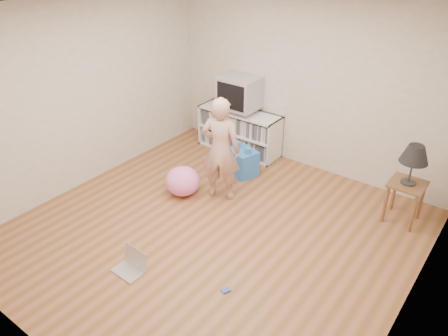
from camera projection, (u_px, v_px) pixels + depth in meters
ground at (213, 232)px, 5.40m from camera, size 4.50×4.50×0.00m
walls at (212, 137)px, 4.76m from camera, size 4.52×4.52×2.60m
ceiling at (210, 12)px, 4.12m from camera, size 4.50×4.50×0.01m
media_unit at (240, 131)px, 7.18m from camera, size 1.40×0.45×0.70m
dvd_deck at (240, 109)px, 6.98m from camera, size 0.45×0.35×0.07m
crt_tv at (240, 92)px, 6.84m from camera, size 0.60×0.53×0.50m
side_table at (406, 192)px, 5.42m from camera, size 0.42×0.42×0.55m
table_lamp at (415, 155)px, 5.16m from camera, size 0.34×0.34×0.52m
person at (221, 150)px, 5.76m from camera, size 0.62×0.51×1.45m
laptop at (132, 264)px, 4.79m from camera, size 0.35×0.28×0.23m
playing_cards at (226, 290)px, 4.53m from camera, size 0.09×0.11×0.02m
plush_blue at (242, 162)px, 6.56m from camera, size 0.50×0.44×0.48m
plush_pink at (183, 181)px, 6.06m from camera, size 0.60×0.60×0.41m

